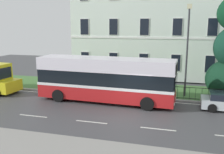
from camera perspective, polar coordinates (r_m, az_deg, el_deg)
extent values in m
cube|color=#424346|center=(17.03, 3.95, -8.52)|extent=(60.00, 56.00, 0.06)
cube|color=silver|center=(20.43, 6.02, -5.03)|extent=(54.00, 0.14, 0.01)
cube|color=silver|center=(17.61, -17.03, -8.21)|extent=(2.00, 0.12, 0.01)
cube|color=silver|center=(15.90, -4.58, -9.88)|extent=(2.00, 0.12, 0.01)
cube|color=silver|center=(15.09, 10.14, -11.24)|extent=(2.00, 0.12, 0.01)
cube|color=#9E9E99|center=(20.86, 6.24, -4.53)|extent=(57.00, 0.24, 0.12)
cube|color=#457239|center=(23.38, 7.30, -2.81)|extent=(57.00, 5.03, 0.12)
cube|color=silver|center=(30.93, 11.47, 11.34)|extent=(19.34, 9.05, 11.45)
cube|color=white|center=(26.42, 10.61, 8.47)|extent=(19.34, 0.06, 0.20)
cube|color=#2D333D|center=(26.77, 10.35, 1.46)|extent=(1.10, 0.06, 2.20)
cube|color=white|center=(28.49, -5.96, 3.88)|extent=(0.98, 0.04, 1.73)
cube|color=black|center=(28.47, -5.98, 3.88)|extent=(0.88, 0.03, 1.63)
cube|color=white|center=(27.48, 0.32, 3.67)|extent=(0.98, 0.04, 1.73)
cube|color=black|center=(27.47, 0.31, 3.66)|extent=(0.88, 0.03, 1.63)
cube|color=white|center=(26.83, 6.98, 3.39)|extent=(0.98, 0.04, 1.73)
cube|color=black|center=(26.81, 6.98, 3.38)|extent=(0.88, 0.03, 1.63)
cube|color=white|center=(26.55, 13.88, 3.06)|extent=(0.98, 0.04, 1.73)
cube|color=black|center=(26.53, 13.88, 3.05)|extent=(0.88, 0.03, 1.63)
cube|color=white|center=(26.66, 20.82, 2.67)|extent=(0.98, 0.04, 1.73)
cube|color=black|center=(26.64, 20.83, 2.67)|extent=(0.88, 0.03, 1.63)
cube|color=white|center=(28.25, -6.11, 10.98)|extent=(0.98, 0.04, 1.73)
cube|color=black|center=(28.23, -6.13, 10.98)|extent=(0.88, 0.03, 1.63)
cube|color=white|center=(27.23, 0.33, 11.03)|extent=(0.98, 0.04, 1.73)
cube|color=black|center=(27.21, 0.31, 11.03)|extent=(0.88, 0.03, 1.63)
cube|color=white|center=(26.57, 7.17, 10.93)|extent=(0.98, 0.04, 1.73)
cube|color=black|center=(26.55, 7.16, 10.93)|extent=(0.88, 0.03, 1.63)
cube|color=white|center=(26.29, 14.26, 10.67)|extent=(0.98, 0.04, 1.73)
cube|color=black|center=(26.27, 14.25, 10.67)|extent=(0.88, 0.03, 1.63)
cube|color=white|center=(26.40, 21.37, 10.25)|extent=(0.98, 0.04, 1.73)
cube|color=black|center=(26.38, 21.37, 10.25)|extent=(0.88, 0.03, 1.63)
cube|color=black|center=(20.76, 8.74, -1.79)|extent=(18.47, 0.04, 0.04)
cube|color=black|center=(20.98, 8.67, -4.11)|extent=(18.47, 0.04, 0.04)
cylinder|color=black|center=(23.74, -14.01, -1.51)|extent=(0.02, 0.02, 0.95)
cylinder|color=black|center=(23.53, -13.05, -1.58)|extent=(0.02, 0.02, 0.95)
cylinder|color=black|center=(23.32, -12.08, -1.65)|extent=(0.02, 0.02, 0.95)
cylinder|color=black|center=(23.12, -11.09, -1.73)|extent=(0.02, 0.02, 0.95)
cylinder|color=black|center=(22.92, -10.08, -1.80)|extent=(0.02, 0.02, 0.95)
cylinder|color=black|center=(22.73, -9.05, -1.88)|extent=(0.02, 0.02, 0.95)
cylinder|color=black|center=(22.55, -8.01, -1.95)|extent=(0.02, 0.02, 0.95)
cylinder|color=black|center=(22.38, -6.95, -2.03)|extent=(0.02, 0.02, 0.95)
cylinder|color=black|center=(22.22, -5.87, -2.11)|extent=(0.02, 0.02, 0.95)
cylinder|color=black|center=(22.06, -4.78, -2.18)|extent=(0.02, 0.02, 0.95)
cylinder|color=black|center=(21.91, -3.68, -2.26)|extent=(0.02, 0.02, 0.95)
cylinder|color=black|center=(21.77, -2.55, -2.34)|extent=(0.02, 0.02, 0.95)
cylinder|color=black|center=(21.64, -1.42, -2.41)|extent=(0.02, 0.02, 0.95)
cylinder|color=black|center=(21.51, -0.27, -2.49)|extent=(0.02, 0.02, 0.95)
cylinder|color=black|center=(21.40, 0.89, -2.57)|extent=(0.02, 0.02, 0.95)
cylinder|color=black|center=(21.29, 2.07, -2.65)|extent=(0.02, 0.02, 0.95)
cylinder|color=black|center=(21.20, 3.25, -2.72)|extent=(0.02, 0.02, 0.95)
cylinder|color=black|center=(21.11, 4.45, -2.80)|extent=(0.02, 0.02, 0.95)
cylinder|color=black|center=(21.03, 5.65, -2.88)|extent=(0.02, 0.02, 0.95)
cylinder|color=black|center=(20.96, 6.87, -2.95)|extent=(0.02, 0.02, 0.95)
cylinder|color=black|center=(20.90, 8.09, -3.02)|extent=(0.02, 0.02, 0.95)
cylinder|color=black|center=(20.85, 9.32, -3.10)|extent=(0.02, 0.02, 0.95)
cylinder|color=black|center=(20.81, 10.55, -3.17)|extent=(0.02, 0.02, 0.95)
cylinder|color=black|center=(20.78, 11.79, -3.24)|extent=(0.02, 0.02, 0.95)
cylinder|color=black|center=(20.76, 13.03, -3.31)|extent=(0.02, 0.02, 0.95)
cylinder|color=black|center=(20.75, 14.28, -3.38)|extent=(0.02, 0.02, 0.95)
cylinder|color=black|center=(20.75, 15.52, -3.44)|extent=(0.02, 0.02, 0.95)
cylinder|color=black|center=(20.76, 16.76, -3.51)|extent=(0.02, 0.02, 0.95)
cylinder|color=black|center=(20.78, 18.01, -3.57)|extent=(0.02, 0.02, 0.95)
cylinder|color=black|center=(20.81, 19.25, -3.63)|extent=(0.02, 0.02, 0.95)
cylinder|color=black|center=(20.84, 20.48, -3.69)|extent=(0.02, 0.02, 0.95)
cylinder|color=black|center=(20.89, 21.71, -3.75)|extent=(0.02, 0.02, 0.95)
cylinder|color=black|center=(20.95, 22.94, -3.80)|extent=(0.02, 0.02, 0.95)
cube|color=red|center=(19.69, -1.46, -3.14)|extent=(10.44, 2.74, 1.11)
cube|color=white|center=(19.57, -1.46, -1.68)|extent=(10.46, 2.77, 0.20)
cube|color=black|center=(19.45, -1.47, -0.05)|extent=(10.35, 2.70, 1.05)
cube|color=silver|center=(19.28, -1.49, 2.84)|extent=(10.44, 2.74, 0.93)
cube|color=black|center=(18.46, 13.97, -1.18)|extent=(0.13, 1.99, 0.97)
cube|color=black|center=(18.28, 14.12, 1.87)|extent=(0.12, 1.71, 0.59)
cylinder|color=silver|center=(19.53, 13.93, -4.64)|extent=(0.05, 0.20, 0.20)
cylinder|color=silver|center=(18.08, 13.59, -5.92)|extent=(0.05, 0.20, 0.20)
cylinder|color=black|center=(20.06, 8.91, -4.00)|extent=(0.97, 0.33, 0.96)
cylinder|color=black|center=(17.91, 7.79, -5.86)|extent=(0.97, 0.33, 0.96)
cylinder|color=black|center=(22.09, -8.90, -2.57)|extent=(0.97, 0.33, 0.96)
cylinder|color=black|center=(20.15, -11.77, -4.04)|extent=(0.97, 0.33, 0.96)
cube|color=gold|center=(23.46, -21.66, -1.87)|extent=(1.16, 2.14, 0.96)
cube|color=black|center=(23.58, -22.72, 0.78)|extent=(0.19, 1.65, 0.93)
cylinder|color=black|center=(24.53, -20.77, -2.12)|extent=(0.70, 0.27, 0.68)
cylinder|color=black|center=(20.27, 20.90, -5.00)|extent=(0.60, 0.19, 0.60)
cylinder|color=black|center=(18.66, 21.28, -6.43)|extent=(0.60, 0.19, 0.60)
cylinder|color=#333338|center=(21.14, 16.22, 4.94)|extent=(0.14, 0.14, 6.86)
cube|color=beige|center=(21.06, 16.79, 14.74)|extent=(0.36, 0.24, 0.36)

